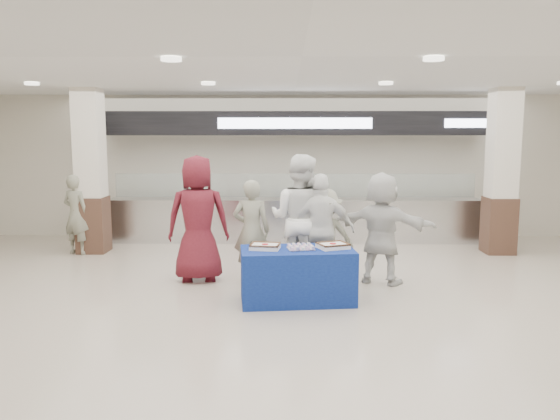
{
  "coord_description": "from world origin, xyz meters",
  "views": [
    {
      "loc": [
        -0.18,
        -6.41,
        2.31
      ],
      "look_at": [
        -0.27,
        1.6,
        1.21
      ],
      "focal_mm": 35.0,
      "sensor_mm": 36.0,
      "label": 1
    }
  ],
  "objects_px": {
    "soldier_a": "(251,230)",
    "cupcake_tray": "(301,247)",
    "display_table": "(297,275)",
    "civilian_maroon": "(198,219)",
    "soldier_b": "(325,237)",
    "soldier_bg": "(76,214)",
    "chef_tall": "(300,219)",
    "sheet_cake_left": "(265,246)",
    "civilian_white": "(382,228)",
    "sheet_cake_right": "(333,245)",
    "chef_short": "(321,230)"
  },
  "relations": [
    {
      "from": "soldier_a",
      "to": "cupcake_tray",
      "type": "bearing_deg",
      "value": 126.28
    },
    {
      "from": "display_table",
      "to": "cupcake_tray",
      "type": "bearing_deg",
      "value": -16.2
    },
    {
      "from": "civilian_maroon",
      "to": "soldier_b",
      "type": "bearing_deg",
      "value": 170.76
    },
    {
      "from": "soldier_b",
      "to": "soldier_bg",
      "type": "height_order",
      "value": "soldier_bg"
    },
    {
      "from": "chef_tall",
      "to": "soldier_b",
      "type": "distance_m",
      "value": 0.48
    },
    {
      "from": "soldier_bg",
      "to": "chef_tall",
      "type": "bearing_deg",
      "value": 176.43
    },
    {
      "from": "chef_tall",
      "to": "soldier_a",
      "type": "bearing_deg",
      "value": 16.34
    },
    {
      "from": "sheet_cake_left",
      "to": "soldier_bg",
      "type": "distance_m",
      "value": 4.85
    },
    {
      "from": "display_table",
      "to": "civilian_white",
      "type": "relative_size",
      "value": 0.89
    },
    {
      "from": "display_table",
      "to": "civilian_maroon",
      "type": "relative_size",
      "value": 0.77
    },
    {
      "from": "sheet_cake_left",
      "to": "soldier_bg",
      "type": "xyz_separation_m",
      "value": [
        -3.79,
        3.04,
        -0.01
      ]
    },
    {
      "from": "sheet_cake_right",
      "to": "display_table",
      "type": "bearing_deg",
      "value": -173.91
    },
    {
      "from": "soldier_a",
      "to": "soldier_b",
      "type": "distance_m",
      "value": 1.17
    },
    {
      "from": "civilian_white",
      "to": "display_table",
      "type": "bearing_deg",
      "value": 61.57
    },
    {
      "from": "soldier_bg",
      "to": "soldier_a",
      "type": "bearing_deg",
      "value": 172.79
    },
    {
      "from": "sheet_cake_left",
      "to": "chef_tall",
      "type": "bearing_deg",
      "value": 64.79
    },
    {
      "from": "sheet_cake_right",
      "to": "civilian_maroon",
      "type": "distance_m",
      "value": 2.31
    },
    {
      "from": "sheet_cake_right",
      "to": "civilian_white",
      "type": "bearing_deg",
      "value": 48.18
    },
    {
      "from": "display_table",
      "to": "sheet_cake_left",
      "type": "bearing_deg",
      "value": 174.15
    },
    {
      "from": "display_table",
      "to": "chef_tall",
      "type": "xyz_separation_m",
      "value": [
        0.06,
        1.06,
        0.63
      ]
    },
    {
      "from": "display_table",
      "to": "civilian_maroon",
      "type": "distance_m",
      "value": 2.0
    },
    {
      "from": "chef_tall",
      "to": "soldier_bg",
      "type": "xyz_separation_m",
      "value": [
        -4.29,
        1.97,
        -0.23
      ]
    },
    {
      "from": "soldier_a",
      "to": "civilian_white",
      "type": "xyz_separation_m",
      "value": [
        2.04,
        -0.15,
        0.07
      ]
    },
    {
      "from": "soldier_b",
      "to": "soldier_bg",
      "type": "distance_m",
      "value": 5.11
    },
    {
      "from": "cupcake_tray",
      "to": "soldier_b",
      "type": "relative_size",
      "value": 0.27
    },
    {
      "from": "civilian_maroon",
      "to": "chef_short",
      "type": "relative_size",
      "value": 1.15
    },
    {
      "from": "display_table",
      "to": "chef_short",
      "type": "bearing_deg",
      "value": 59.57
    },
    {
      "from": "cupcake_tray",
      "to": "soldier_a",
      "type": "height_order",
      "value": "soldier_a"
    },
    {
      "from": "soldier_a",
      "to": "soldier_bg",
      "type": "distance_m",
      "value": 4.01
    },
    {
      "from": "civilian_maroon",
      "to": "soldier_bg",
      "type": "bearing_deg",
      "value": -41.49
    },
    {
      "from": "sheet_cake_right",
      "to": "civilian_white",
      "type": "height_order",
      "value": "civilian_white"
    },
    {
      "from": "sheet_cake_left",
      "to": "sheet_cake_right",
      "type": "distance_m",
      "value": 0.94
    },
    {
      "from": "sheet_cake_left",
      "to": "cupcake_tray",
      "type": "relative_size",
      "value": 1.08
    },
    {
      "from": "civilian_white",
      "to": "sheet_cake_left",
      "type": "bearing_deg",
      "value": 54.1
    },
    {
      "from": "civilian_maroon",
      "to": "chef_tall",
      "type": "xyz_separation_m",
      "value": [
        1.6,
        -0.04,
        0.01
      ]
    },
    {
      "from": "sheet_cake_right",
      "to": "cupcake_tray",
      "type": "height_order",
      "value": "sheet_cake_right"
    },
    {
      "from": "soldier_b",
      "to": "civilian_white",
      "type": "distance_m",
      "value": 0.89
    },
    {
      "from": "sheet_cake_right",
      "to": "civilian_maroon",
      "type": "height_order",
      "value": "civilian_maroon"
    },
    {
      "from": "chef_short",
      "to": "civilian_white",
      "type": "relative_size",
      "value": 0.99
    },
    {
      "from": "chef_tall",
      "to": "civilian_white",
      "type": "height_order",
      "value": "chef_tall"
    },
    {
      "from": "sheet_cake_right",
      "to": "soldier_bg",
      "type": "bearing_deg",
      "value": 147.73
    },
    {
      "from": "soldier_b",
      "to": "civilian_white",
      "type": "relative_size",
      "value": 0.85
    },
    {
      "from": "civilian_white",
      "to": "soldier_bg",
      "type": "relative_size",
      "value": 1.12
    },
    {
      "from": "civilian_maroon",
      "to": "civilian_white",
      "type": "relative_size",
      "value": 1.14
    },
    {
      "from": "display_table",
      "to": "chef_short",
      "type": "height_order",
      "value": "chef_short"
    },
    {
      "from": "sheet_cake_left",
      "to": "civilian_maroon",
      "type": "bearing_deg",
      "value": 134.73
    },
    {
      "from": "display_table",
      "to": "sheet_cake_right",
      "type": "distance_m",
      "value": 0.65
    },
    {
      "from": "soldier_b",
      "to": "civilian_maroon",
      "type": "bearing_deg",
      "value": -13.62
    },
    {
      "from": "civilian_white",
      "to": "chef_tall",
      "type": "bearing_deg",
      "value": 21.57
    },
    {
      "from": "civilian_white",
      "to": "cupcake_tray",
      "type": "bearing_deg",
      "value": 62.73
    }
  ]
}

